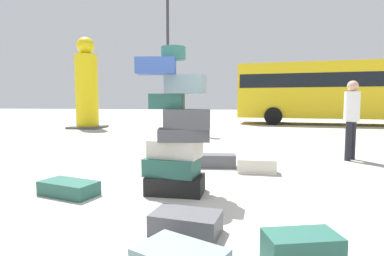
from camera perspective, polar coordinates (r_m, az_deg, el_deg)
The scene contains 11 objects.
ground_plane at distance 4.01m, azimuth -3.07°, elevation -12.66°, with size 80.00×80.00×0.00m, color #ADA89E.
suitcase_tower at distance 4.04m, azimuth -2.93°, elevation -1.49°, with size 0.93×0.65×1.90m.
suitcase_teal_right_side at distance 2.56m, azimuth 19.50°, elevation -20.44°, with size 0.53×0.29×0.25m, color #26594C.
suitcase_charcoal_left_side at distance 5.74m, azimuth 4.18°, elevation -6.03°, with size 0.77×0.31×0.24m, color #4C4C51.
suitcase_cream_behind_tower at distance 5.40m, azimuth 11.83°, elevation -6.82°, with size 0.64×0.31×0.24m, color beige.
suitcase_teal_upright_blue at distance 4.38m, azimuth -21.71°, elevation -10.25°, with size 0.74×0.38×0.18m, color #26594C.
suitcase_charcoal_white_trunk at distance 2.97m, azimuth -1.09°, elevation -17.10°, with size 0.61×0.37×0.20m, color #4C4C51.
person_bearded_onlooker at distance 7.11m, azimuth 27.31°, elevation 2.46°, with size 0.30×0.30×1.63m.
yellow_dummy_statue at distance 14.63m, azimuth -18.81°, elevation 6.94°, with size 1.37×1.37×4.01m.
parked_bus at distance 17.80m, azimuth 26.00°, elevation 6.48°, with size 10.69×3.63×3.15m.
lamp_post at distance 13.70m, azimuth -4.50°, elevation 18.77°, with size 0.36×0.36×7.01m.
Camera 1 is at (0.84, -3.73, 1.21)m, focal length 28.98 mm.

